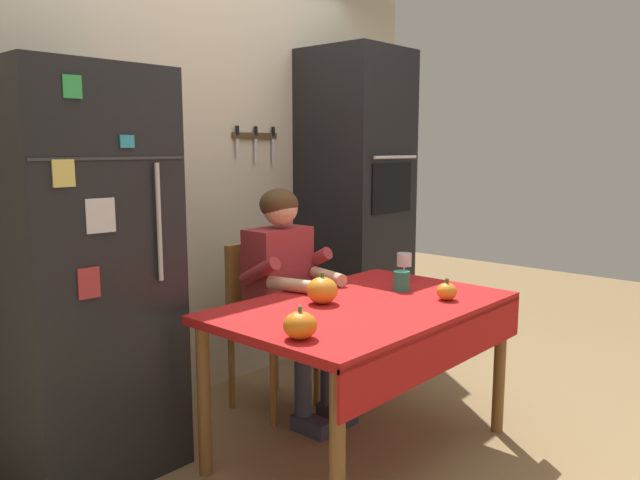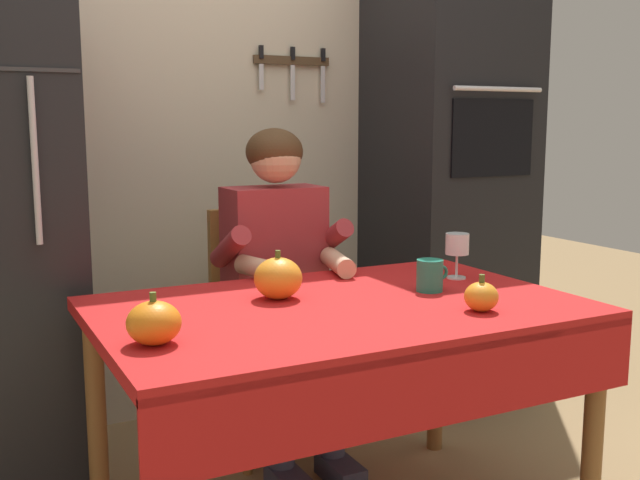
% 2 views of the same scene
% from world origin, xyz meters
% --- Properties ---
extents(back_wall_assembly, '(3.70, 0.13, 2.60)m').
position_xyz_m(back_wall_assembly, '(0.05, 1.35, 1.30)').
color(back_wall_assembly, beige).
rests_on(back_wall_assembly, ground).
extents(wall_oven, '(0.60, 0.64, 2.10)m').
position_xyz_m(wall_oven, '(1.05, 1.00, 1.05)').
color(wall_oven, black).
rests_on(wall_oven, ground).
extents(dining_table, '(1.40, 0.90, 0.74)m').
position_xyz_m(dining_table, '(0.00, 0.08, 0.66)').
color(dining_table, brown).
rests_on(dining_table, ground).
extents(chair_behind_person, '(0.40, 0.40, 0.93)m').
position_xyz_m(chair_behind_person, '(0.08, 0.87, 0.51)').
color(chair_behind_person, '#9E6B33').
rests_on(chair_behind_person, ground).
extents(seated_person, '(0.47, 0.55, 1.25)m').
position_xyz_m(seated_person, '(0.08, 0.68, 0.74)').
color(seated_person, '#38384C').
rests_on(seated_person, ground).
extents(coffee_mug, '(0.11, 0.08, 0.10)m').
position_xyz_m(coffee_mug, '(0.33, 0.11, 0.79)').
color(coffee_mug, '#237F66').
rests_on(coffee_mug, dining_table).
extents(wine_glass, '(0.08, 0.08, 0.15)m').
position_xyz_m(wine_glass, '(0.52, 0.23, 0.85)').
color(wine_glass, white).
rests_on(wine_glass, dining_table).
extents(pumpkin_large, '(0.10, 0.10, 0.11)m').
position_xyz_m(pumpkin_large, '(0.31, -0.16, 0.78)').
color(pumpkin_large, orange).
rests_on(pumpkin_large, dining_table).
extents(pumpkin_medium, '(0.13, 0.13, 0.13)m').
position_xyz_m(pumpkin_medium, '(-0.59, -0.06, 0.79)').
color(pumpkin_medium, orange).
rests_on(pumpkin_medium, dining_table).
extents(pumpkin_small, '(0.15, 0.15, 0.15)m').
position_xyz_m(pumpkin_small, '(-0.13, 0.24, 0.80)').
color(pumpkin_small, orange).
rests_on(pumpkin_small, dining_table).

